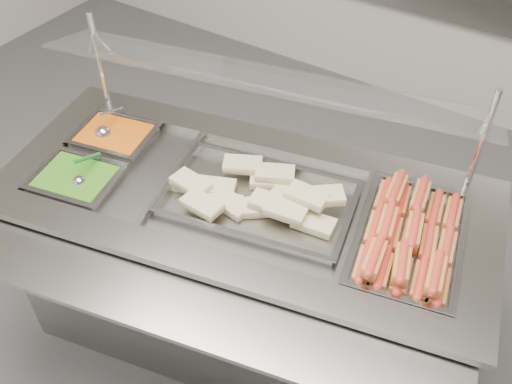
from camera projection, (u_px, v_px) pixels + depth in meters
The scene contains 11 objects.
steam_counter at pixel (245, 268), 2.20m from camera, with size 1.80×1.08×0.81m.
tray_rail at pixel (186, 307), 1.64m from camera, with size 1.62×0.65×0.05m.
sneeze_guard at pixel (264, 80), 1.83m from camera, with size 1.50×0.57×0.39m.
pan_hotdogs at pixel (408, 244), 1.80m from camera, with size 0.40×0.55×0.09m.
pan_wraps at pixel (258, 202), 1.92m from camera, with size 0.67×0.48×0.06m.
pan_beans at pixel (116, 141), 2.18m from camera, with size 0.31×0.27×0.09m.
pan_peas at pixel (78, 184), 2.00m from camera, with size 0.31×0.27×0.09m.
hotdogs_in_buns at pixel (408, 237), 1.77m from camera, with size 0.36×0.50×0.11m.
tortilla_wraps at pixel (255, 194), 1.90m from camera, with size 0.59×0.36×0.09m.
ladle at pixel (104, 132), 2.15m from camera, with size 0.07×0.18×0.12m.
serving_spoon at pixel (81, 178), 1.96m from camera, with size 0.06×0.16×0.12m.
Camera 1 is at (0.64, -0.68, 2.13)m, focal length 40.00 mm.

